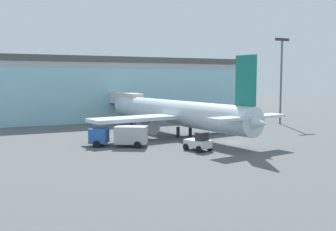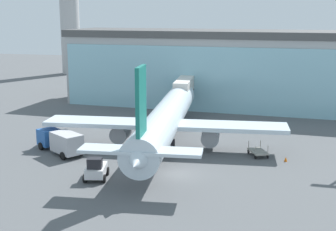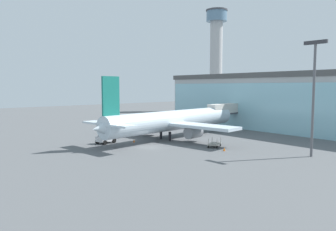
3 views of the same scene
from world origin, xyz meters
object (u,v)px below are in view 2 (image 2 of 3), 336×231
(catering_truck, at_px, (61,141))
(safety_cone_nose, at_px, (134,164))
(baggage_cart, at_px, (258,152))
(safety_cone_wingtip, at_px, (286,159))
(jet_bridge, at_px, (186,86))
(pushback_tug, at_px, (96,169))
(airplane, at_px, (166,120))

(catering_truck, xyz_separation_m, safety_cone_nose, (9.75, -2.51, -1.19))
(catering_truck, relative_size, baggage_cart, 2.27)
(safety_cone_wingtip, bearing_deg, baggage_cart, 157.07)
(catering_truck, height_order, safety_cone_wingtip, catering_truck)
(safety_cone_wingtip, bearing_deg, jet_bridge, 127.27)
(pushback_tug, bearing_deg, safety_cone_wingtip, -73.44)
(jet_bridge, distance_m, catering_truck, 26.44)
(jet_bridge, relative_size, safety_cone_nose, 24.77)
(baggage_cart, distance_m, safety_cone_nose, 14.49)
(airplane, relative_size, safety_cone_nose, 67.35)
(jet_bridge, distance_m, pushback_tug, 31.76)
(pushback_tug, distance_m, safety_cone_wingtip, 20.82)
(catering_truck, distance_m, pushback_tug, 10.15)
(safety_cone_wingtip, bearing_deg, safety_cone_nose, -159.06)
(baggage_cart, bearing_deg, jet_bridge, 7.74)
(safety_cone_nose, bearing_deg, baggage_cart, 30.28)
(catering_truck, distance_m, baggage_cart, 22.79)
(catering_truck, bearing_deg, safety_cone_nose, -161.09)
(jet_bridge, bearing_deg, baggage_cart, -152.57)
(jet_bridge, height_order, safety_cone_nose, jet_bridge)
(baggage_cart, relative_size, pushback_tug, 0.91)
(catering_truck, relative_size, safety_cone_nose, 13.28)
(catering_truck, relative_size, pushback_tug, 2.07)
(safety_cone_wingtip, bearing_deg, pushback_tug, -149.93)
(airplane, bearing_deg, catering_truck, 109.88)
(catering_truck, bearing_deg, pushback_tug, 170.01)
(jet_bridge, height_order, baggage_cart, jet_bridge)
(airplane, xyz_separation_m, catering_truck, (-11.15, -5.50, -1.97))
(baggage_cart, bearing_deg, airplane, 60.92)
(baggage_cart, bearing_deg, catering_truck, 76.71)
(airplane, distance_m, safety_cone_nose, 8.73)
(airplane, xyz_separation_m, safety_cone_nose, (-1.40, -8.01, -3.16))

